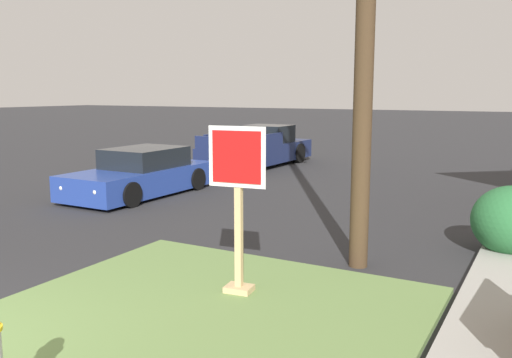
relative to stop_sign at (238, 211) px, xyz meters
The scene contains 5 objects.
grass_corner_patch 1.80m from the stop_sign, 91.37° to the right, with size 5.08×5.88×0.08m, color #668447.
stop_sign is the anchor object (origin of this frame).
manhole_cover 2.26m from the stop_sign, 167.47° to the right, with size 0.70×0.70×0.02m, color black.
parked_sedan_blue 7.98m from the stop_sign, 139.86° to the left, with size 1.99×4.41×1.25m.
pickup_truck_navy 13.20m from the stop_sign, 117.44° to the left, with size 2.14×5.48×1.48m.
Camera 1 is at (5.75, -2.66, 2.74)m, focal length 38.12 mm.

